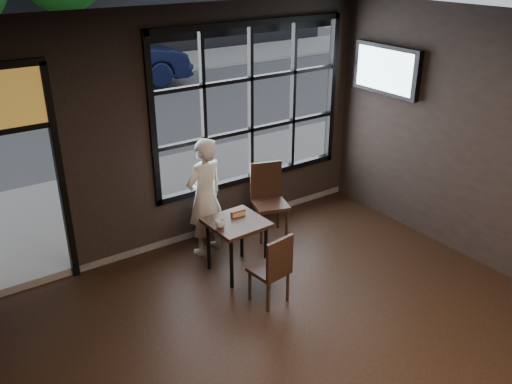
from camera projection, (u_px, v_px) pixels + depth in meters
ceiling at (388, 43)px, 3.74m from camera, size 6.00×7.00×0.02m
window_frame at (251, 105)px, 7.57m from camera, size 3.06×0.12×2.28m
cafe_table at (237, 246)px, 6.84m from camera, size 0.70×0.70×0.73m
chair_near at (269, 268)px, 6.23m from camera, size 0.44×0.44×0.90m
chair_window at (270, 202)px, 7.63m from camera, size 0.58×0.58×1.06m
man at (205, 197)px, 7.12m from camera, size 0.67×0.52×1.62m
hotdog at (238, 214)px, 6.81m from camera, size 0.21×0.10×0.06m
cup at (220, 224)px, 6.52m from camera, size 0.13×0.13×0.10m
tv at (386, 70)px, 7.63m from camera, size 0.13×1.18×0.69m
navy_car at (105, 60)px, 15.29m from camera, size 4.80×1.90×1.55m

